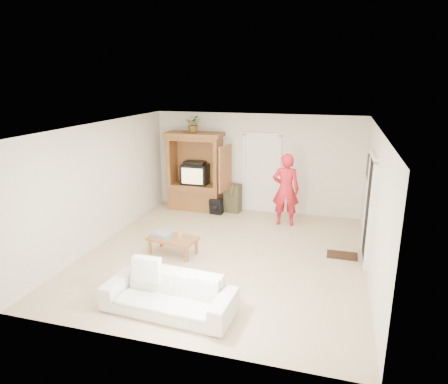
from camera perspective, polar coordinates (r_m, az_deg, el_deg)
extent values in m
plane|color=tan|center=(8.26, 0.17, -8.91)|extent=(6.00, 6.00, 0.00)
plane|color=white|center=(7.54, 0.18, 9.31)|extent=(6.00, 6.00, 0.00)
plane|color=silver|center=(10.63, 4.62, 4.13)|extent=(5.50, 0.00, 5.50)
plane|color=silver|center=(5.16, -9.11, -9.19)|extent=(5.50, 0.00, 5.50)
plane|color=silver|center=(8.93, -17.06, 1.16)|extent=(0.00, 6.00, 6.00)
plane|color=silver|center=(7.56, 20.66, -1.82)|extent=(0.00, 6.00, 6.00)
cube|color=brown|center=(10.97, -4.08, -0.62)|extent=(1.40, 0.60, 0.70)
cube|color=brown|center=(10.97, -7.38, 4.41)|extent=(0.10, 0.60, 1.20)
cube|color=brown|center=(10.53, -0.85, 4.06)|extent=(0.10, 0.60, 1.20)
cube|color=brown|center=(10.98, -3.70, 4.52)|extent=(1.40, 0.06, 1.20)
cube|color=brown|center=(10.62, -4.25, 7.68)|extent=(1.40, 0.60, 0.10)
cube|color=brown|center=(10.61, -4.26, 8.21)|extent=(1.52, 0.68, 0.10)
cube|color=brown|center=(10.00, 0.18, 3.41)|extent=(0.16, 0.67, 1.15)
cube|color=black|center=(10.83, -4.09, 2.59)|extent=(0.70, 0.52, 0.55)
cube|color=tan|center=(10.59, -4.59, 2.27)|extent=(0.58, 0.02, 0.42)
cube|color=black|center=(10.73, -4.18, 4.19)|extent=(0.55, 0.35, 0.08)
cube|color=brown|center=(10.68, -4.61, -0.53)|extent=(1.19, 0.03, 0.25)
cube|color=white|center=(10.64, 5.34, 2.57)|extent=(0.85, 0.05, 2.04)
cube|color=black|center=(8.21, 20.02, -2.43)|extent=(0.05, 0.90, 2.04)
cube|color=black|center=(9.32, 19.94, 3.40)|extent=(0.03, 0.60, 0.48)
cube|color=#382316|center=(8.54, 16.50, -8.66)|extent=(0.60, 0.40, 0.02)
imported|color=#4C7238|center=(10.55, -4.33, 9.66)|extent=(0.40, 0.35, 0.44)
imported|color=red|center=(9.71, 8.81, 0.34)|extent=(0.68, 0.47, 1.78)
imported|color=silver|center=(6.35, -7.89, -14.27)|extent=(2.08, 0.93, 0.59)
cube|color=brown|center=(8.21, -7.32, -6.63)|extent=(1.05, 0.68, 0.05)
cube|color=brown|center=(8.35, -10.52, -7.74)|extent=(0.06, 0.06, 0.31)
cube|color=brown|center=(8.66, -8.96, -6.79)|extent=(0.06, 0.06, 0.31)
cube|color=brown|center=(7.92, -5.41, -8.89)|extent=(0.06, 0.06, 0.31)
cube|color=brown|center=(8.24, -3.98, -7.82)|extent=(0.06, 0.06, 0.31)
cube|color=#DC495B|center=(8.28, -8.92, -6.00)|extent=(0.42, 0.34, 0.08)
cylinder|color=tan|center=(8.17, -6.35, -6.13)|extent=(0.08, 0.08, 0.10)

